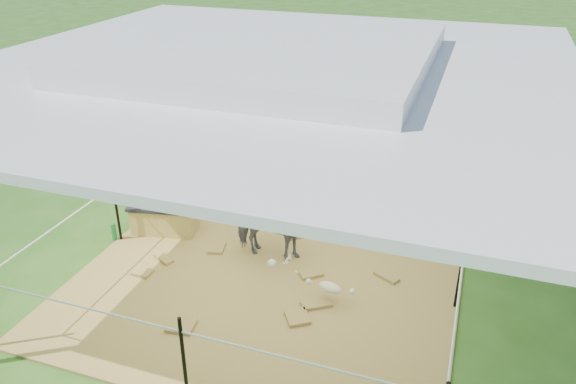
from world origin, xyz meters
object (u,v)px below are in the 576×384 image
(woman, at_px, (166,173))
(distant_person, at_px, (504,93))
(pony, at_px, (271,229))
(foal, at_px, (330,285))
(straw_bale, at_px, (165,218))
(trash_barrel, at_px, (546,117))
(green_bottle, at_px, (114,231))
(picnic_table_near, at_px, (453,88))

(woman, height_order, distant_person, woman)
(pony, bearing_deg, foal, -125.32)
(straw_bale, distance_m, trash_barrel, 7.82)
(woman, xyz_separation_m, trash_barrel, (5.18, 5.77, -0.50))
(straw_bale, height_order, woman, woman)
(pony, relative_size, foal, 1.23)
(woman, height_order, green_bottle, woman)
(woman, height_order, foal, woman)
(pony, bearing_deg, distant_person, -23.17)
(pony, height_order, picnic_table_near, pony)
(picnic_table_near, bearing_deg, trash_barrel, -59.95)
(straw_bale, xyz_separation_m, trash_barrel, (5.28, 5.77, 0.22))
(woman, bearing_deg, green_bottle, -67.22)
(trash_barrel, distance_m, distant_person, 1.35)
(picnic_table_near, bearing_deg, green_bottle, -132.59)
(green_bottle, bearing_deg, woman, 34.70)
(green_bottle, height_order, pony, pony)
(green_bottle, height_order, distant_person, distant_person)
(woman, xyz_separation_m, pony, (1.58, -0.17, -0.48))
(pony, distance_m, distant_person, 7.56)
(green_bottle, xyz_separation_m, pony, (2.23, 0.28, 0.31))
(woman, height_order, picnic_table_near, woman)
(foal, height_order, distant_person, distant_person)
(picnic_table_near, bearing_deg, foal, -111.50)
(foal, height_order, trash_barrel, trash_barrel)
(distant_person, bearing_deg, picnic_table_near, -55.15)
(woman, xyz_separation_m, picnic_table_near, (3.25, 7.58, -0.60))
(straw_bale, bearing_deg, woman, 0.00)
(foal, relative_size, picnic_table_near, 0.51)
(green_bottle, height_order, picnic_table_near, picnic_table_near)
(woman, bearing_deg, straw_bale, -101.92)
(foal, distance_m, trash_barrel, 7.10)
(foal, xyz_separation_m, picnic_table_near, (0.71, 8.40, 0.08))
(trash_barrel, bearing_deg, woman, -131.89)
(woman, bearing_deg, picnic_table_near, 144.87)
(straw_bale, height_order, picnic_table_near, picnic_table_near)
(foal, bearing_deg, straw_bale, 176.56)
(foal, distance_m, picnic_table_near, 8.43)
(pony, bearing_deg, picnic_table_near, -13.65)
(woman, xyz_separation_m, green_bottle, (-0.65, -0.45, -0.79))
(straw_bale, height_order, foal, foal)
(picnic_table_near, distance_m, distant_person, 1.35)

